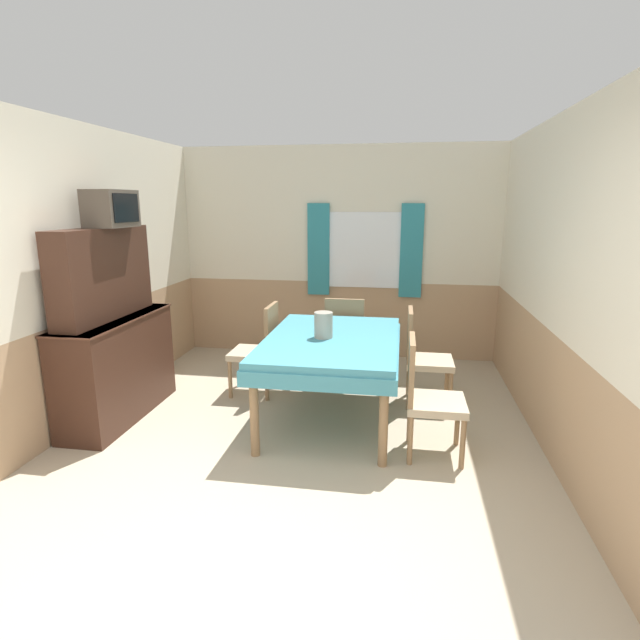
{
  "coord_description": "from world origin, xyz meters",
  "views": [
    {
      "loc": [
        0.79,
        -2.09,
        1.93
      ],
      "look_at": [
        0.11,
        2.1,
        0.92
      ],
      "focal_mm": 28.0,
      "sensor_mm": 36.0,
      "label": 1
    }
  ],
  "objects_px": {
    "chair_right_near": "(427,394)",
    "tv": "(111,209)",
    "chair_left_far": "(260,347)",
    "chair_right_far": "(422,354)",
    "vase": "(323,325)",
    "sideboard": "(113,341)",
    "chair_head_window": "(345,336)",
    "dining_table": "(332,348)"
  },
  "relations": [
    {
      "from": "chair_right_far",
      "to": "tv",
      "type": "relative_size",
      "value": 1.97
    },
    {
      "from": "chair_head_window",
      "to": "chair_left_far",
      "type": "bearing_deg",
      "value": -145.31
    },
    {
      "from": "chair_right_far",
      "to": "chair_head_window",
      "type": "xyz_separation_m",
      "value": [
        -0.81,
        0.56,
        0.0
      ]
    },
    {
      "from": "chair_head_window",
      "to": "vase",
      "type": "height_order",
      "value": "vase"
    },
    {
      "from": "dining_table",
      "to": "sideboard",
      "type": "xyz_separation_m",
      "value": [
        -1.94,
        -0.24,
        0.05
      ]
    },
    {
      "from": "chair_right_far",
      "to": "chair_head_window",
      "type": "bearing_deg",
      "value": -124.69
    },
    {
      "from": "dining_table",
      "to": "chair_right_far",
      "type": "distance_m",
      "value": 0.98
    },
    {
      "from": "chair_right_far",
      "to": "sideboard",
      "type": "bearing_deg",
      "value": -74.58
    },
    {
      "from": "chair_right_near",
      "to": "vase",
      "type": "xyz_separation_m",
      "value": [
        -0.88,
        0.49,
        0.39
      ]
    },
    {
      "from": "chair_right_near",
      "to": "tv",
      "type": "relative_size",
      "value": 1.97
    },
    {
      "from": "sideboard",
      "to": "chair_right_far",
      "type": "bearing_deg",
      "value": 15.42
    },
    {
      "from": "dining_table",
      "to": "chair_left_far",
      "type": "height_order",
      "value": "chair_left_far"
    },
    {
      "from": "chair_head_window",
      "to": "dining_table",
      "type": "bearing_deg",
      "value": -90.0
    },
    {
      "from": "dining_table",
      "to": "vase",
      "type": "bearing_deg",
      "value": -161.41
    },
    {
      "from": "dining_table",
      "to": "sideboard",
      "type": "height_order",
      "value": "sideboard"
    },
    {
      "from": "chair_right_near",
      "to": "tv",
      "type": "bearing_deg",
      "value": -97.89
    },
    {
      "from": "chair_right_near",
      "to": "vase",
      "type": "distance_m",
      "value": 1.08
    },
    {
      "from": "chair_left_far",
      "to": "vase",
      "type": "bearing_deg",
      "value": -126.29
    },
    {
      "from": "sideboard",
      "to": "tv",
      "type": "height_order",
      "value": "tv"
    },
    {
      "from": "chair_left_far",
      "to": "tv",
      "type": "bearing_deg",
      "value": 121.1
    },
    {
      "from": "chair_head_window",
      "to": "tv",
      "type": "height_order",
      "value": "tv"
    },
    {
      "from": "sideboard",
      "to": "vase",
      "type": "xyz_separation_m",
      "value": [
        1.87,
        0.22,
        0.17
      ]
    },
    {
      "from": "chair_right_far",
      "to": "sideboard",
      "type": "xyz_separation_m",
      "value": [
        -2.75,
        -0.76,
        0.23
      ]
    },
    {
      "from": "chair_left_far",
      "to": "tv",
      "type": "height_order",
      "value": "tv"
    },
    {
      "from": "vase",
      "to": "chair_head_window",
      "type": "bearing_deg",
      "value": 86.28
    },
    {
      "from": "chair_right_near",
      "to": "chair_right_far",
      "type": "bearing_deg",
      "value": -180.0
    },
    {
      "from": "chair_left_far",
      "to": "sideboard",
      "type": "distance_m",
      "value": 1.38
    },
    {
      "from": "chair_right_near",
      "to": "tv",
      "type": "xyz_separation_m",
      "value": [
        -2.71,
        0.38,
        1.38
      ]
    },
    {
      "from": "chair_right_far",
      "to": "chair_left_far",
      "type": "xyz_separation_m",
      "value": [
        -1.62,
        0.0,
        0.0
      ]
    },
    {
      "from": "chair_right_far",
      "to": "vase",
      "type": "height_order",
      "value": "vase"
    },
    {
      "from": "chair_right_far",
      "to": "chair_right_near",
      "type": "height_order",
      "value": "same"
    },
    {
      "from": "chair_right_near",
      "to": "tv",
      "type": "distance_m",
      "value": 3.07
    },
    {
      "from": "chair_head_window",
      "to": "chair_left_far",
      "type": "xyz_separation_m",
      "value": [
        -0.81,
        -0.56,
        0.0
      ]
    },
    {
      "from": "tv",
      "to": "chair_head_window",
      "type": "bearing_deg",
      "value": 32.66
    },
    {
      "from": "chair_right_far",
      "to": "sideboard",
      "type": "height_order",
      "value": "sideboard"
    },
    {
      "from": "sideboard",
      "to": "tv",
      "type": "xyz_separation_m",
      "value": [
        0.04,
        0.1,
        1.15
      ]
    },
    {
      "from": "chair_head_window",
      "to": "tv",
      "type": "xyz_separation_m",
      "value": [
        -1.9,
        -1.22,
        1.38
      ]
    },
    {
      "from": "chair_left_far",
      "to": "vase",
      "type": "distance_m",
      "value": 1.0
    },
    {
      "from": "tv",
      "to": "vase",
      "type": "xyz_separation_m",
      "value": [
        1.83,
        0.12,
        -0.99
      ]
    },
    {
      "from": "sideboard",
      "to": "chair_left_far",
      "type": "bearing_deg",
      "value": 33.81
    },
    {
      "from": "sideboard",
      "to": "vase",
      "type": "height_order",
      "value": "sideboard"
    },
    {
      "from": "chair_right_far",
      "to": "chair_right_near",
      "type": "bearing_deg",
      "value": 0.0
    }
  ]
}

